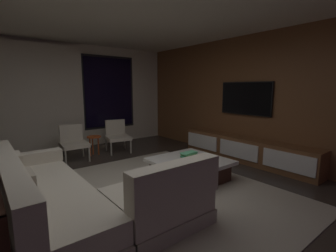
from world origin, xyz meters
TOP-DOWN VIEW (x-y plane):
  - floor at (0.00, 0.00)m, footprint 9.20×9.20m
  - back_wall_with_window at (-0.06, 3.62)m, footprint 6.60×0.30m
  - media_wall at (3.06, 0.00)m, footprint 0.12×7.80m
  - area_rug at (0.35, -0.10)m, footprint 3.20×3.80m
  - sectional_couch at (-0.87, -0.13)m, footprint 1.98×2.50m
  - coffee_table at (1.11, 0.05)m, footprint 1.16×1.16m
  - book_stack_on_coffee_table at (1.15, 0.10)m, footprint 0.29×0.21m
  - accent_chair_near_window at (1.00, 2.56)m, footprint 0.64×0.65m
  - accent_chair_by_curtain at (-0.09, 2.48)m, footprint 0.58×0.59m
  - side_stool at (0.40, 2.56)m, footprint 0.32×0.32m
  - media_console at (2.77, 0.05)m, footprint 0.46×3.10m
  - mounted_tv at (2.95, 0.25)m, footprint 0.05×1.24m

SIDE VIEW (x-z plane):
  - floor at x=0.00m, z-range 0.00..0.00m
  - area_rug at x=0.35m, z-range 0.00..0.01m
  - coffee_table at x=1.11m, z-range 0.01..0.37m
  - media_console at x=2.77m, z-range -0.01..0.51m
  - sectional_couch at x=-0.87m, z-range -0.12..0.70m
  - side_stool at x=0.40m, z-range 0.14..0.60m
  - book_stack_on_coffee_table at x=1.15m, z-range 0.36..0.47m
  - accent_chair_near_window at x=1.00m, z-range 0.04..0.82m
  - accent_chair_by_curtain at x=-0.09m, z-range 0.04..0.82m
  - back_wall_with_window at x=-0.06m, z-range -0.01..2.69m
  - media_wall at x=3.06m, z-range 0.00..2.70m
  - mounted_tv at x=2.95m, z-range 0.99..1.71m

